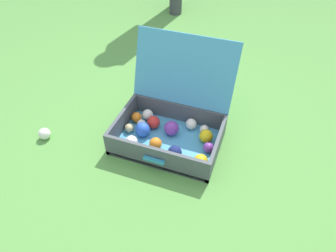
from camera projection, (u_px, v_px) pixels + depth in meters
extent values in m
plane|color=#569342|center=(159.00, 143.00, 1.66)|extent=(16.00, 16.00, 0.00)
cube|color=#4799C6|center=(168.00, 141.00, 1.65)|extent=(0.56, 0.38, 0.03)
cube|color=#4C5156|center=(123.00, 123.00, 1.68)|extent=(0.02, 0.38, 0.14)
cube|color=#4C5156|center=(217.00, 147.00, 1.55)|extent=(0.02, 0.38, 0.14)
cube|color=#4C5156|center=(155.00, 158.00, 1.49)|extent=(0.52, 0.02, 0.14)
cube|color=#4C5156|center=(179.00, 113.00, 1.74)|extent=(0.52, 0.02, 0.14)
cube|color=#4799C6|center=(184.00, 70.00, 1.62)|extent=(0.56, 0.14, 0.37)
cube|color=teal|center=(154.00, 160.00, 1.47)|extent=(0.11, 0.02, 0.02)
sphere|color=white|center=(141.00, 124.00, 1.70)|extent=(0.05, 0.05, 0.05)
sphere|color=purple|center=(172.00, 128.00, 1.65)|extent=(0.08, 0.08, 0.08)
sphere|color=orange|center=(156.00, 144.00, 1.58)|extent=(0.07, 0.07, 0.07)
sphere|color=white|center=(191.00, 124.00, 1.69)|extent=(0.06, 0.06, 0.06)
sphere|color=white|center=(148.00, 115.00, 1.75)|extent=(0.06, 0.06, 0.06)
sphere|color=navy|center=(175.00, 152.00, 1.53)|extent=(0.07, 0.07, 0.07)
sphere|color=red|center=(154.00, 122.00, 1.70)|extent=(0.07, 0.07, 0.07)
sphere|color=yellow|center=(201.00, 161.00, 1.49)|extent=(0.07, 0.07, 0.07)
sphere|color=orange|center=(137.00, 117.00, 1.74)|extent=(0.06, 0.06, 0.06)
sphere|color=yellow|center=(206.00, 136.00, 1.61)|extent=(0.07, 0.07, 0.07)
sphere|color=white|center=(204.00, 129.00, 1.67)|extent=(0.05, 0.05, 0.05)
sphere|color=white|center=(131.00, 142.00, 1.59)|extent=(0.07, 0.07, 0.07)
sphere|color=purple|center=(208.00, 147.00, 1.57)|extent=(0.06, 0.06, 0.06)
sphere|color=blue|center=(143.00, 130.00, 1.65)|extent=(0.08, 0.08, 0.08)
sphere|color=#D1B784|center=(129.00, 128.00, 1.68)|extent=(0.05, 0.05, 0.05)
sphere|color=white|center=(45.00, 134.00, 1.67)|extent=(0.07, 0.07, 0.07)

